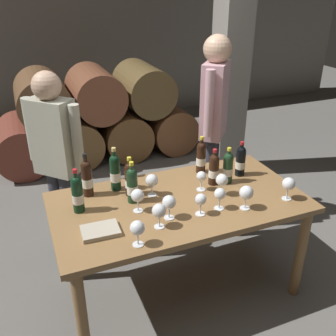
{
  "coord_description": "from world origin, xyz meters",
  "views": [
    {
      "loc": [
        -0.9,
        -2.02,
        2.1
      ],
      "look_at": [
        0.0,
        0.2,
        0.91
      ],
      "focal_mm": 40.78,
      "sensor_mm": 36.0,
      "label": 1
    }
  ],
  "objects": [
    {
      "name": "ground_plane",
      "position": [
        0.0,
        0.0,
        0.0
      ],
      "size": [
        14.0,
        14.0,
        0.0
      ],
      "primitive_type": "plane",
      "color": "#66635E"
    },
    {
      "name": "cellar_back_wall",
      "position": [
        0.0,
        4.2,
        1.4
      ],
      "size": [
        10.0,
        0.24,
        2.8
      ],
      "primitive_type": "cube",
      "color": "gray",
      "rests_on": "ground_plane"
    },
    {
      "name": "barrel_stack",
      "position": [
        -0.0,
        2.6,
        0.53
      ],
      "size": [
        2.49,
        0.9,
        1.15
      ],
      "color": "brown",
      "rests_on": "ground_plane"
    },
    {
      "name": "stone_pillar",
      "position": [
        1.3,
        1.6,
        1.3
      ],
      "size": [
        0.32,
        0.32,
        2.6
      ],
      "primitive_type": "cube",
      "color": "gray",
      "rests_on": "ground_plane"
    },
    {
      "name": "dining_table",
      "position": [
        0.0,
        0.0,
        0.67
      ],
      "size": [
        1.7,
        0.9,
        0.76
      ],
      "color": "olive",
      "rests_on": "ground_plane"
    },
    {
      "name": "wine_bottle_0",
      "position": [
        0.32,
        0.12,
        0.88
      ],
      "size": [
        0.07,
        0.07,
        0.27
      ],
      "color": "black",
      "rests_on": "dining_table"
    },
    {
      "name": "wine_bottle_1",
      "position": [
        0.43,
        0.1,
        0.88
      ],
      "size": [
        0.07,
        0.07,
        0.27
      ],
      "color": "#19381E",
      "rests_on": "dining_table"
    },
    {
      "name": "wine_bottle_2",
      "position": [
        -0.28,
        0.19,
        0.88
      ],
      "size": [
        0.07,
        0.07,
        0.28
      ],
      "color": "black",
      "rests_on": "dining_table"
    },
    {
      "name": "wine_bottle_3",
      "position": [
        -0.55,
        0.3,
        0.89
      ],
      "size": [
        0.07,
        0.07,
        0.31
      ],
      "color": "black",
      "rests_on": "dining_table"
    },
    {
      "name": "wine_bottle_4",
      "position": [
        0.57,
        0.17,
        0.88
      ],
      "size": [
        0.07,
        0.07,
        0.27
      ],
      "color": "black",
      "rests_on": "dining_table"
    },
    {
      "name": "wine_bottle_5",
      "position": [
        -0.65,
        0.12,
        0.89
      ],
      "size": [
        0.07,
        0.07,
        0.3
      ],
      "color": "black",
      "rests_on": "dining_table"
    },
    {
      "name": "wine_bottle_6",
      "position": [
        -0.29,
        0.1,
        0.89
      ],
      "size": [
        0.07,
        0.07,
        0.29
      ],
      "color": "#19381E",
      "rests_on": "dining_table"
    },
    {
      "name": "wine_bottle_7",
      "position": [
        -0.35,
        0.31,
        0.9
      ],
      "size": [
        0.07,
        0.07,
        0.32
      ],
      "color": "black",
      "rests_on": "dining_table"
    },
    {
      "name": "wine_bottle_8",
      "position": [
        0.32,
        0.32,
        0.89
      ],
      "size": [
        0.07,
        0.07,
        0.29
      ],
      "color": "black",
      "rests_on": "dining_table"
    },
    {
      "name": "wine_glass_0",
      "position": [
        0.3,
        -0.04,
        0.87
      ],
      "size": [
        0.08,
        0.08,
        0.16
      ],
      "color": "white",
      "rests_on": "dining_table"
    },
    {
      "name": "wine_glass_1",
      "position": [
        0.05,
        -0.21,
        0.86
      ],
      "size": [
        0.07,
        0.07,
        0.15
      ],
      "color": "white",
      "rests_on": "dining_table"
    },
    {
      "name": "wine_glass_2",
      "position": [
        0.68,
        -0.26,
        0.87
      ],
      "size": [
        0.09,
        0.09,
        0.16
      ],
      "color": "white",
      "rests_on": "dining_table"
    },
    {
      "name": "wine_glass_3",
      "position": [
        0.2,
        0.07,
        0.86
      ],
      "size": [
        0.07,
        0.07,
        0.14
      ],
      "color": "white",
      "rests_on": "dining_table"
    },
    {
      "name": "wine_glass_4",
      "position": [
        -0.15,
        -0.18,
        0.87
      ],
      "size": [
        0.09,
        0.09,
        0.16
      ],
      "color": "white",
      "rests_on": "dining_table"
    },
    {
      "name": "wine_glass_5",
      "position": [
        -0.15,
        0.13,
        0.87
      ],
      "size": [
        0.09,
        0.09,
        0.16
      ],
      "color": "white",
      "rests_on": "dining_table"
    },
    {
      "name": "wine_glass_6",
      "position": [
        -0.24,
        -0.24,
        0.87
      ],
      "size": [
        0.09,
        0.09,
        0.16
      ],
      "color": "white",
      "rests_on": "dining_table"
    },
    {
      "name": "wine_glass_7",
      "position": [
        -0.3,
        -0.03,
        0.87
      ],
      "size": [
        0.08,
        0.08,
        0.16
      ],
      "color": "white",
      "rests_on": "dining_table"
    },
    {
      "name": "wine_glass_8",
      "position": [
        0.35,
        -0.26,
        0.88
      ],
      "size": [
        0.09,
        0.09,
        0.16
      ],
      "color": "white",
      "rests_on": "dining_table"
    },
    {
      "name": "wine_glass_9",
      "position": [
        -0.41,
        -0.36,
        0.87
      ],
      "size": [
        0.08,
        0.08,
        0.16
      ],
      "color": "white",
      "rests_on": "dining_table"
    },
    {
      "name": "wine_glass_10",
      "position": [
        0.2,
        -0.2,
        0.87
      ],
      "size": [
        0.08,
        0.08,
        0.15
      ],
      "color": "white",
      "rests_on": "dining_table"
    },
    {
      "name": "tasting_notebook",
      "position": [
        -0.58,
        -0.17,
        0.77
      ],
      "size": [
        0.23,
        0.17,
        0.03
      ],
      "primitive_type": "cube",
      "rotation": [
        0.0,
        0.0,
        -0.04
      ],
      "color": "#B2A893",
      "rests_on": "dining_table"
    },
    {
      "name": "sommelier_presenting",
      "position": [
        0.65,
        0.75,
        1.04
      ],
      "size": [
        0.35,
        0.39,
        1.72
      ],
      "color": "#383842",
      "rests_on": "ground_plane"
    },
    {
      "name": "taster_seated_left",
      "position": [
        -0.7,
        0.72,
        0.92
      ],
      "size": [
        0.37,
        0.38,
        1.54
      ],
      "color": "#383842",
      "rests_on": "ground_plane"
    }
  ]
}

